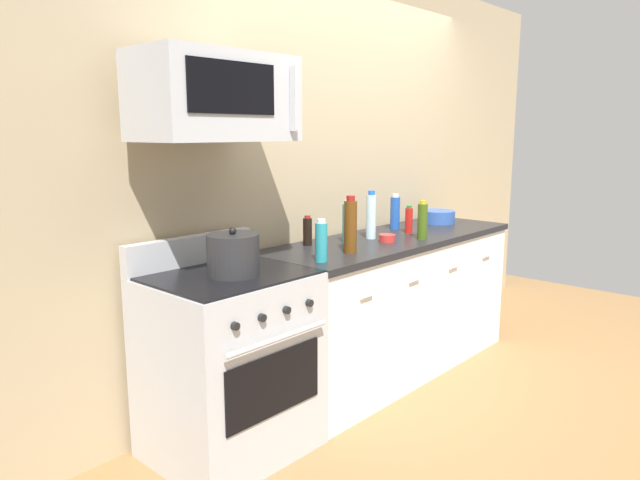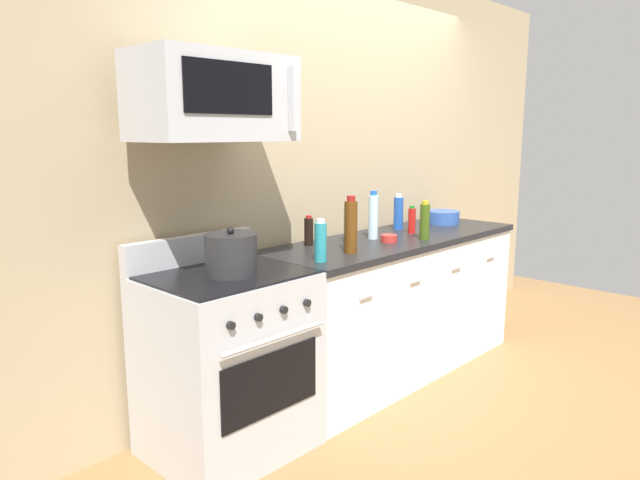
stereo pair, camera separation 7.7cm
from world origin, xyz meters
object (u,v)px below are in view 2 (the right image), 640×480
bottle_hot_sauce_red (412,220)px  stockpot (231,254)px  bowl_red_small (389,238)px  bowl_blue_mixing (443,217)px  bottle_sparkling_teal (349,223)px  bottle_dish_soap (321,242)px  microwave (214,98)px  bottle_wine_amber (351,226)px  bottle_soy_sauce_dark (309,231)px  bottle_olive_oil (425,221)px  bottle_water_clear (373,216)px  range_oven (228,361)px  bottle_soda_blue (398,213)px

bottle_hot_sauce_red → stockpot: size_ratio=0.74×
bowl_red_small → bowl_blue_mixing: bearing=10.5°
bottle_sparkling_teal → bottle_dish_soap: size_ratio=1.17×
microwave → stockpot: microwave is taller
bowl_blue_mixing → bottle_hot_sauce_red: bearing=-171.5°
bottle_wine_amber → bottle_soy_sauce_dark: (-0.00, 0.33, -0.07)m
bottle_sparkling_teal → stockpot: 1.01m
bottle_wine_amber → bowl_red_small: 0.44m
stockpot → bottle_hot_sauce_red: bearing=2.1°
microwave → bottle_olive_oil: microwave is taller
bottle_soy_sauce_dark → stockpot: 0.83m
stockpot → bottle_dish_soap: bearing=-12.0°
bottle_water_clear → microwave: bearing=-179.5°
microwave → bowl_blue_mixing: (2.08, 0.03, -0.78)m
range_oven → stockpot: stockpot is taller
bottle_sparkling_teal → bottle_soda_blue: bottle_sparkling_teal is taller
bottle_dish_soap → range_oven: bearing=162.3°
bottle_soda_blue → microwave: bearing=-175.9°
bottle_water_clear → bottle_soy_sauce_dark: (-0.43, 0.15, -0.06)m
bottle_dish_soap → bottle_soy_sauce_dark: bearing=52.5°
bottle_sparkling_teal → bottle_olive_oil: size_ratio=1.07×
bottle_soda_blue → bottle_olive_oil: size_ratio=1.00×
microwave → bottle_sparkling_teal: bearing=1.6°
microwave → bottle_soy_sauce_dark: bearing=11.5°
bowl_blue_mixing → bottle_wine_amber: bearing=-170.9°
bottle_soda_blue → bottle_water_clear: bearing=-165.7°
range_oven → bottle_olive_oil: bearing=-7.9°
bowl_red_small → bottle_soda_blue: bearing=29.6°
bottle_water_clear → bottle_hot_sauce_red: size_ratio=1.66×
bottle_wine_amber → bottle_hot_sauce_red: (0.78, 0.13, -0.07)m
bowl_red_small → stockpot: stockpot is taller
range_oven → bowl_red_small: 1.30m
microwave → bottle_sparkling_teal: 1.23m
microwave → bottle_soda_blue: bearing=4.1°
bottle_soda_blue → bowl_blue_mixing: size_ratio=1.00×
bottle_wine_amber → bowl_blue_mixing: bearing=9.1°
range_oven → bottle_water_clear: 1.36m
bottle_soy_sauce_dark → bottle_water_clear: bearing=-18.8°
bottle_water_clear → bottle_hot_sauce_red: bottle_water_clear is taller
bottle_soy_sauce_dark → bowl_blue_mixing: bearing=-5.5°
bottle_wine_amber → bottle_water_clear: size_ratio=1.05×
bottle_soda_blue → stockpot: (-1.64, -0.22, -0.02)m
range_oven → bottle_wine_amber: bottle_wine_amber is taller
microwave → stockpot: 0.74m
bottle_dish_soap → bowl_red_small: size_ratio=2.19×
bottle_soy_sauce_dark → bowl_red_small: (0.42, -0.29, -0.06)m
bottle_soy_sauce_dark → bottle_dish_soap: bearing=-127.5°
microwave → bowl_red_small: 1.45m
bottle_olive_oil → bottle_soy_sauce_dark: 0.75m
bottle_dish_soap → bowl_red_small: 0.71m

